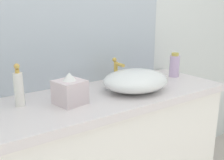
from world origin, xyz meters
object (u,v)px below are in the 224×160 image
object	(u,v)px
sink_basin	(135,80)
candle_jar	(164,78)
soap_dispenser	(19,88)
tissue_box	(70,91)
perfume_bottle	(174,65)

from	to	relation	value
sink_basin	candle_jar	world-z (taller)	sink_basin
soap_dispenser	candle_jar	distance (m)	0.92
sink_basin	tissue_box	world-z (taller)	tissue_box
perfume_bottle	candle_jar	size ratio (longest dim) A/B	3.15
sink_basin	soap_dispenser	world-z (taller)	soap_dispenser
soap_dispenser	tissue_box	xyz separation A→B (m)	(0.22, -0.11, -0.02)
perfume_bottle	tissue_box	bearing A→B (deg)	-174.13
soap_dispenser	perfume_bottle	xyz separation A→B (m)	(1.07, -0.03, -0.01)
soap_dispenser	candle_jar	xyz separation A→B (m)	(0.91, -0.08, -0.07)
sink_basin	perfume_bottle	bearing A→B (deg)	13.29
perfume_bottle	candle_jar	world-z (taller)	perfume_bottle
soap_dispenser	perfume_bottle	size ratio (longest dim) A/B	1.25
sink_basin	tissue_box	size ratio (longest dim) A/B	2.46
tissue_box	candle_jar	bearing A→B (deg)	2.64
soap_dispenser	tissue_box	bearing A→B (deg)	-27.60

